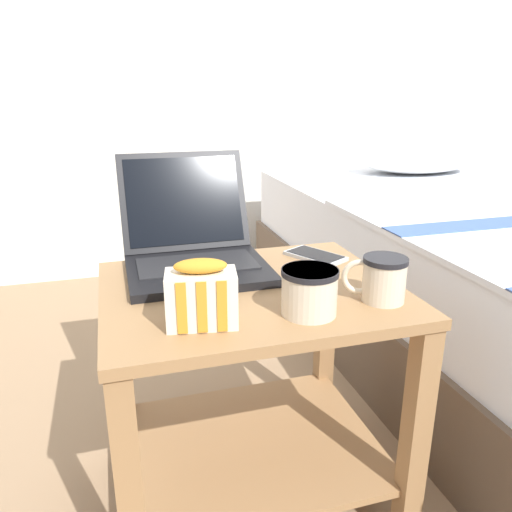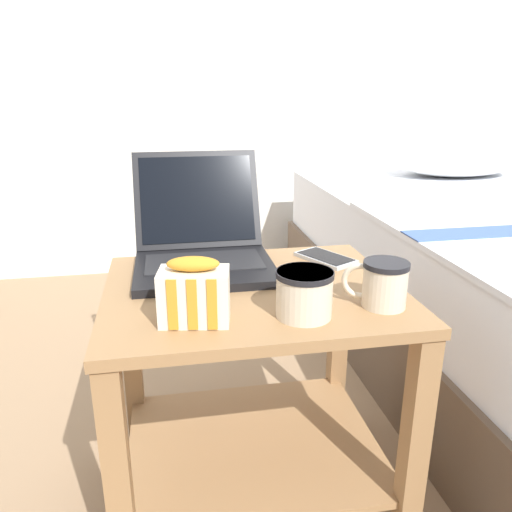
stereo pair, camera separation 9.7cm
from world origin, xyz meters
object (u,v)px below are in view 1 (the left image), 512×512
mug_front_right (383,277)px  snack_bag (201,296)px  laptop (194,246)px  cell_phone (315,256)px  mug_front_left (309,288)px

mug_front_right → snack_bag: bearing=-179.3°
laptop → snack_bag: size_ratio=2.74×
cell_phone → laptop: bearing=175.4°
mug_front_right → snack_bag: 0.35m
mug_front_left → mug_front_right: (0.16, 0.01, 0.00)m
mug_front_left → cell_phone: size_ratio=0.85×
mug_front_right → snack_bag: size_ratio=0.90×
laptop → cell_phone: 0.30m
snack_bag → mug_front_right: bearing=0.7°
laptop → cell_phone: bearing=-4.6°
laptop → mug_front_right: bearing=-43.5°
mug_front_left → snack_bag: bearing=177.2°
mug_front_left → mug_front_right: 0.16m
laptop → mug_front_right: (0.31, -0.30, 0.00)m
laptop → cell_phone: (0.29, -0.02, -0.04)m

